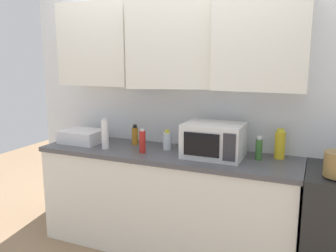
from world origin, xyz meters
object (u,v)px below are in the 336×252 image
object	(u,v)px
bottle_yellow_mustard	(280,144)
bottle_clear_tall	(167,141)
bottle_white_jar	(105,134)
dish_rack	(82,136)
bottle_amber_vinegar	(135,135)
bottle_green_oil	(259,149)
microwave	(214,140)
bottle_red_sauce	(142,141)

from	to	relation	value
bottle_yellow_mustard	bottle_clear_tall	bearing A→B (deg)	-174.15
bottle_yellow_mustard	bottle_white_jar	distance (m)	1.50
dish_rack	bottle_amber_vinegar	bearing A→B (deg)	14.33
bottle_clear_tall	bottle_green_oil	world-z (taller)	bottle_green_oil
dish_rack	bottle_yellow_mustard	world-z (taller)	bottle_yellow_mustard
bottle_clear_tall	bottle_green_oil	xyz separation A→B (m)	(0.80, -0.01, 0.01)
bottle_yellow_mustard	bottle_white_jar	xyz separation A→B (m)	(-1.47, -0.29, 0.02)
bottle_white_jar	microwave	bearing A→B (deg)	7.33
microwave	dish_rack	distance (m)	1.31
dish_rack	bottle_yellow_mustard	size ratio (longest dim) A/B	1.55
microwave	dish_rack	bearing A→B (deg)	-179.56
bottle_amber_vinegar	bottle_red_sauce	bearing A→B (deg)	-49.61
microwave	bottle_red_sauce	size ratio (longest dim) A/B	2.31
dish_rack	bottle_clear_tall	xyz separation A→B (m)	(0.86, 0.08, 0.02)
bottle_amber_vinegar	bottle_clear_tall	xyz separation A→B (m)	(0.35, -0.05, -0.01)
bottle_clear_tall	bottle_amber_vinegar	bearing A→B (deg)	172.32
bottle_clear_tall	bottle_green_oil	bearing A→B (deg)	-0.81
bottle_amber_vinegar	bottle_green_oil	bearing A→B (deg)	-2.91
bottle_white_jar	bottle_amber_vinegar	bearing A→B (deg)	55.09
bottle_yellow_mustard	bottle_clear_tall	xyz separation A→B (m)	(-0.95, -0.10, -0.04)
microwave	dish_rack	xyz separation A→B (m)	(-1.31, -0.01, -0.08)
bottle_green_oil	bottle_white_jar	bearing A→B (deg)	-172.03
bottle_amber_vinegar	bottle_yellow_mustard	xyz separation A→B (m)	(1.30, 0.05, 0.03)
bottle_yellow_mustard	bottle_amber_vinegar	bearing A→B (deg)	-177.80
bottle_amber_vinegar	bottle_green_oil	world-z (taller)	bottle_green_oil
bottle_yellow_mustard	dish_rack	bearing A→B (deg)	-174.33
bottle_white_jar	bottle_green_oil	distance (m)	1.34
bottle_yellow_mustard	bottle_green_oil	world-z (taller)	bottle_yellow_mustard
microwave	bottle_amber_vinegar	size ratio (longest dim) A/B	2.56
bottle_amber_vinegar	bottle_white_jar	size ratio (longest dim) A/B	0.68
dish_rack	bottle_green_oil	distance (m)	1.67
microwave	bottle_white_jar	world-z (taller)	microwave
microwave	bottle_yellow_mustard	distance (m)	0.53
bottle_white_jar	bottle_clear_tall	xyz separation A→B (m)	(0.52, 0.20, -0.05)
dish_rack	bottle_clear_tall	size ratio (longest dim) A/B	2.15
bottle_white_jar	bottle_green_oil	world-z (taller)	bottle_white_jar
bottle_yellow_mustard	bottle_red_sauce	size ratio (longest dim) A/B	1.18
bottle_white_jar	bottle_green_oil	size ratio (longest dim) A/B	1.42
bottle_red_sauce	bottle_clear_tall	bearing A→B (deg)	51.12
bottle_white_jar	dish_rack	bearing A→B (deg)	161.27
microwave	bottle_clear_tall	distance (m)	0.46
bottle_amber_vinegar	microwave	bearing A→B (deg)	-8.53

